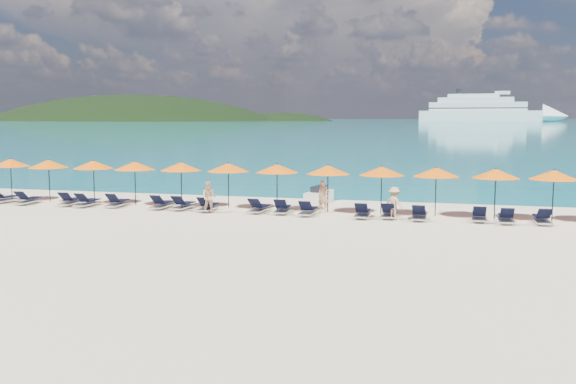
# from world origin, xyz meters

# --- Properties ---
(ground) EXTENTS (1400.00, 1400.00, 0.00)m
(ground) POSITION_xyz_m (0.00, 0.00, 0.00)
(ground) COLOR beige
(sea) EXTENTS (1600.00, 1300.00, 0.01)m
(sea) POSITION_xyz_m (0.00, 660.00, 0.01)
(sea) COLOR #1FA9B2
(sea) RESTS_ON ground
(headland_main) EXTENTS (374.00, 242.00, 126.50)m
(headland_main) POSITION_xyz_m (-300.00, 540.00, -38.00)
(headland_main) COLOR black
(headland_main) RESTS_ON ground
(headland_small) EXTENTS (162.00, 126.00, 85.50)m
(headland_small) POSITION_xyz_m (-150.00, 560.00, -35.00)
(headland_small) COLOR black
(headland_small) RESTS_ON ground
(cruise_ship) EXTENTS (120.74, 31.53, 33.24)m
(cruise_ship) POSITION_xyz_m (35.54, 546.09, 8.65)
(cruise_ship) COLOR silver
(cruise_ship) RESTS_ON ground
(jetski) EXTENTS (1.18, 2.45, 0.84)m
(jetski) POSITION_xyz_m (0.15, 8.85, 0.35)
(jetski) COLOR white
(jetski) RESTS_ON ground
(beachgoer_a) EXTENTS (0.66, 0.58, 1.52)m
(beachgoer_a) POSITION_xyz_m (1.14, 5.24, 0.76)
(beachgoer_a) COLOR tan
(beachgoer_a) RESTS_ON ground
(beachgoer_b) EXTENTS (0.79, 0.53, 1.51)m
(beachgoer_b) POSITION_xyz_m (-3.97, 3.59, 0.76)
(beachgoer_b) COLOR tan
(beachgoer_b) RESTS_ON ground
(beachgoer_c) EXTENTS (1.03, 0.85, 1.45)m
(beachgoer_c) POSITION_xyz_m (4.57, 3.97, 0.72)
(beachgoer_c) COLOR tan
(beachgoer_c) RESTS_ON ground
(umbrella_0) EXTENTS (2.10, 2.10, 2.28)m
(umbrella_0) POSITION_xyz_m (-16.28, 5.56, 2.02)
(umbrella_0) COLOR black
(umbrella_0) RESTS_ON ground
(umbrella_1) EXTENTS (2.10, 2.10, 2.28)m
(umbrella_1) POSITION_xyz_m (-13.73, 5.32, 2.02)
(umbrella_1) COLOR black
(umbrella_1) RESTS_ON ground
(umbrella_2) EXTENTS (2.10, 2.10, 2.28)m
(umbrella_2) POSITION_xyz_m (-11.15, 5.46, 2.02)
(umbrella_2) COLOR black
(umbrella_2) RESTS_ON ground
(umbrella_3) EXTENTS (2.10, 2.10, 2.28)m
(umbrella_3) POSITION_xyz_m (-8.72, 5.36, 2.02)
(umbrella_3) COLOR black
(umbrella_3) RESTS_ON ground
(umbrella_4) EXTENTS (2.10, 2.10, 2.28)m
(umbrella_4) POSITION_xyz_m (-6.20, 5.46, 2.02)
(umbrella_4) COLOR black
(umbrella_4) RESTS_ON ground
(umbrella_5) EXTENTS (2.10, 2.10, 2.28)m
(umbrella_5) POSITION_xyz_m (-3.72, 5.55, 2.02)
(umbrella_5) COLOR black
(umbrella_5) RESTS_ON ground
(umbrella_6) EXTENTS (2.10, 2.10, 2.28)m
(umbrella_6) POSITION_xyz_m (-1.23, 5.58, 2.02)
(umbrella_6) COLOR black
(umbrella_6) RESTS_ON ground
(umbrella_7) EXTENTS (2.10, 2.10, 2.28)m
(umbrella_7) POSITION_xyz_m (1.31, 5.41, 2.02)
(umbrella_7) COLOR black
(umbrella_7) RESTS_ON ground
(umbrella_8) EXTENTS (2.10, 2.10, 2.28)m
(umbrella_8) POSITION_xyz_m (3.84, 5.39, 2.02)
(umbrella_8) COLOR black
(umbrella_8) RESTS_ON ground
(umbrella_9) EXTENTS (2.10, 2.10, 2.28)m
(umbrella_9) POSITION_xyz_m (6.29, 5.41, 2.02)
(umbrella_9) COLOR black
(umbrella_9) RESTS_ON ground
(umbrella_10) EXTENTS (2.10, 2.10, 2.28)m
(umbrella_10) POSITION_xyz_m (8.85, 5.33, 2.02)
(umbrella_10) COLOR black
(umbrella_10) RESTS_ON ground
(umbrella_11) EXTENTS (2.10, 2.10, 2.28)m
(umbrella_11) POSITION_xyz_m (11.25, 5.34, 2.02)
(umbrella_11) COLOR black
(umbrella_11) RESTS_ON ground
(lounger_1) EXTENTS (0.77, 1.75, 0.66)m
(lounger_1) POSITION_xyz_m (-15.75, 4.30, 0.24)
(lounger_1) COLOR silver
(lounger_1) RESTS_ON ground
(lounger_2) EXTENTS (0.70, 1.73, 0.66)m
(lounger_2) POSITION_xyz_m (-14.22, 4.15, 0.24)
(lounger_2) COLOR silver
(lounger_2) RESTS_ON ground
(lounger_3) EXTENTS (0.76, 1.75, 0.66)m
(lounger_3) POSITION_xyz_m (-11.81, 4.32, 0.24)
(lounger_3) COLOR silver
(lounger_3) RESTS_ON ground
(lounger_4) EXTENTS (0.63, 1.70, 0.66)m
(lounger_4) POSITION_xyz_m (-10.76, 4.16, 0.24)
(lounger_4) COLOR silver
(lounger_4) RESTS_ON ground
(lounger_5) EXTENTS (0.69, 1.72, 0.66)m
(lounger_5) POSITION_xyz_m (-9.21, 4.41, 0.24)
(lounger_5) COLOR silver
(lounger_5) RESTS_ON ground
(lounger_6) EXTENTS (0.63, 1.70, 0.66)m
(lounger_6) POSITION_xyz_m (-6.80, 4.43, 0.24)
(lounger_6) COLOR silver
(lounger_6) RESTS_ON ground
(lounger_7) EXTENTS (0.72, 1.73, 0.66)m
(lounger_7) POSITION_xyz_m (-5.65, 4.40, 0.24)
(lounger_7) COLOR silver
(lounger_7) RESTS_ON ground
(lounger_8) EXTENTS (0.66, 1.71, 0.66)m
(lounger_8) POSITION_xyz_m (-4.30, 4.27, 0.24)
(lounger_8) COLOR silver
(lounger_8) RESTS_ON ground
(lounger_9) EXTENTS (0.76, 1.75, 0.66)m
(lounger_9) POSITION_xyz_m (-1.78, 4.40, 0.24)
(lounger_9) COLOR silver
(lounger_9) RESTS_ON ground
(lounger_10) EXTENTS (0.76, 1.75, 0.66)m
(lounger_10) POSITION_xyz_m (-0.64, 4.42, 0.24)
(lounger_10) COLOR silver
(lounger_10) RESTS_ON ground
(lounger_11) EXTENTS (0.63, 1.71, 0.66)m
(lounger_11) POSITION_xyz_m (0.64, 4.17, 0.24)
(lounger_11) COLOR silver
(lounger_11) RESTS_ON ground
(lounger_12) EXTENTS (0.67, 1.72, 0.66)m
(lounger_12) POSITION_xyz_m (3.16, 4.12, 0.24)
(lounger_12) COLOR silver
(lounger_12) RESTS_ON ground
(lounger_13) EXTENTS (0.63, 1.70, 0.66)m
(lounger_13) POSITION_xyz_m (4.32, 4.34, 0.24)
(lounger_13) COLOR silver
(lounger_13) RESTS_ON ground
(lounger_14) EXTENTS (0.63, 1.70, 0.66)m
(lounger_14) POSITION_xyz_m (5.65, 4.13, 0.24)
(lounger_14) COLOR silver
(lounger_14) RESTS_ON ground
(lounger_15) EXTENTS (0.64, 1.71, 0.66)m
(lounger_15) POSITION_xyz_m (8.18, 4.43, 0.24)
(lounger_15) COLOR silver
(lounger_15) RESTS_ON ground
(lounger_16) EXTENTS (0.63, 1.70, 0.66)m
(lounger_16) POSITION_xyz_m (9.27, 4.23, 0.24)
(lounger_16) COLOR silver
(lounger_16) RESTS_ON ground
(lounger_17) EXTENTS (0.71, 1.73, 0.66)m
(lounger_17) POSITION_xyz_m (10.72, 4.41, 0.24)
(lounger_17) COLOR silver
(lounger_17) RESTS_ON ground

